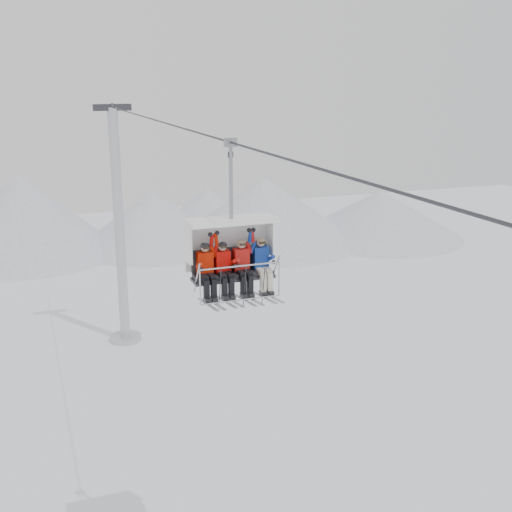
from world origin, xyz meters
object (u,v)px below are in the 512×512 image
object	(u,v)px
skier_far_right	(262,263)
skier_center_left	(224,268)
lift_tower_right	(120,245)
skier_far_left	(206,269)
chairlift_carrier	(230,246)
skier_center_right	(243,265)

from	to	relation	value
skier_far_right	skier_center_left	bearing A→B (deg)	-179.83
lift_tower_right	skier_far_left	size ratio (longest dim) A/B	7.99
chairlift_carrier	skier_far_left	size ratio (longest dim) A/B	2.36
chairlift_carrier	skier_far_right	bearing A→B (deg)	-21.67
lift_tower_right	skier_center_left	world-z (taller)	lift_tower_right
chairlift_carrier	skier_center_left	bearing A→B (deg)	-131.25
skier_far_left	skier_far_right	distance (m)	1.50
chairlift_carrier	skier_center_left	xyz separation A→B (m)	(-0.27, -0.31, -0.47)
lift_tower_right	skier_far_left	bearing A→B (deg)	-92.06
skier_center_left	skier_far_right	xyz separation A→B (m)	(1.04, 0.00, 0.01)
skier_center_right	skier_far_right	xyz separation A→B (m)	(0.53, 0.00, 0.00)
skier_center_left	skier_far_right	distance (m)	1.04
skier_far_left	skier_center_left	distance (m)	0.46
skier_center_left	skier_center_right	distance (m)	0.50
skier_center_right	skier_far_left	bearing A→B (deg)	180.00
lift_tower_right	skier_far_right	size ratio (longest dim) A/B	7.99
lift_tower_right	skier_far_right	world-z (taller)	lift_tower_right
chairlift_carrier	skier_far_right	world-z (taller)	chairlift_carrier
chairlift_carrier	skier_center_right	xyz separation A→B (m)	(0.23, -0.30, -0.46)
skier_far_left	skier_center_right	bearing A→B (deg)	0.00
lift_tower_right	skier_center_right	world-z (taller)	lift_tower_right
skier_far_left	skier_center_right	xyz separation A→B (m)	(0.97, 0.00, 0.00)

